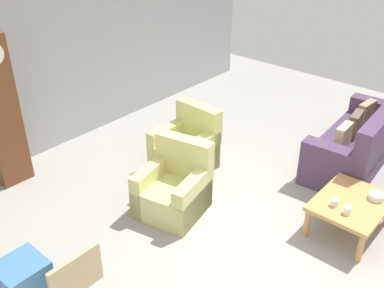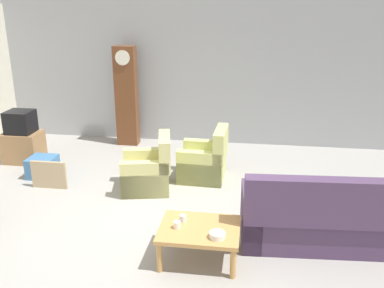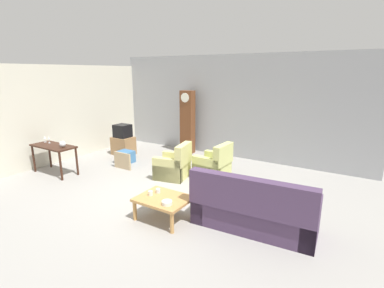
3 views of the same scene
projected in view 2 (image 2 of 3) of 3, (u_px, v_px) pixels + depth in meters
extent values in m
plane|color=#999691|center=(161.00, 219.00, 6.12)|extent=(10.40, 10.40, 0.00)
cube|color=#9EA0A5|center=(195.00, 68.00, 8.96)|extent=(8.40, 0.16, 3.20)
cube|color=#4C3856|center=(323.00, 226.00, 5.49)|extent=(2.15, 0.98, 0.44)
cube|color=#4C3856|center=(334.00, 203.00, 4.98)|extent=(2.11, 0.35, 0.60)
cube|color=#4C3856|center=(251.00, 215.00, 5.52)|extent=(0.30, 0.85, 0.68)
cube|color=#9E8966|center=(364.00, 198.00, 5.37)|extent=(0.37, 0.15, 0.36)
cube|color=brown|center=(325.00, 197.00, 5.41)|extent=(0.37, 0.18, 0.36)
cube|color=#C6B284|center=(287.00, 195.00, 5.44)|extent=(0.36, 0.13, 0.36)
cube|color=#CCC67A|center=(146.00, 178.00, 7.01)|extent=(0.90, 0.90, 0.40)
cube|color=#CCC67A|center=(165.00, 151.00, 6.88)|extent=(0.33, 0.78, 0.52)
cube|color=#CCC67A|center=(146.00, 165.00, 7.26)|extent=(0.78, 0.31, 0.60)
cube|color=#CCC67A|center=(145.00, 180.00, 6.69)|extent=(0.78, 0.31, 0.60)
cube|color=#CBD07A|center=(202.00, 167.00, 7.43)|extent=(0.79, 0.79, 0.40)
cube|color=#CBD07A|center=(221.00, 144.00, 7.23)|extent=(0.21, 0.77, 0.52)
cube|color=#CBD07A|center=(205.00, 156.00, 7.68)|extent=(0.77, 0.19, 0.60)
cube|color=#CBD07A|center=(199.00, 169.00, 7.12)|extent=(0.77, 0.19, 0.60)
cube|color=tan|center=(200.00, 229.00, 5.07)|extent=(0.96, 0.76, 0.05)
cylinder|color=tan|center=(159.00, 257.00, 4.90)|extent=(0.07, 0.07, 0.37)
cylinder|color=tan|center=(233.00, 264.00, 4.78)|extent=(0.07, 0.07, 0.37)
cylinder|color=tan|center=(170.00, 228.00, 5.50)|extent=(0.07, 0.07, 0.37)
cylinder|color=tan|center=(236.00, 233.00, 5.39)|extent=(0.07, 0.07, 0.37)
cube|color=brown|center=(127.00, 96.00, 8.91)|extent=(0.44, 0.28, 2.09)
cylinder|color=silver|center=(122.00, 58.00, 8.50)|extent=(0.30, 0.02, 0.30)
cube|color=#997047|center=(24.00, 147.00, 8.17)|extent=(0.68, 0.52, 0.59)
cube|color=black|center=(20.00, 122.00, 8.00)|extent=(0.48, 0.44, 0.42)
cube|color=tan|center=(49.00, 175.00, 7.04)|extent=(0.60, 0.05, 0.47)
cube|color=teal|center=(43.00, 167.00, 7.52)|extent=(0.46, 0.45, 0.35)
cylinder|color=white|center=(177.00, 225.00, 5.04)|extent=(0.08, 0.08, 0.09)
cylinder|color=silver|center=(183.00, 218.00, 5.19)|extent=(0.08, 0.08, 0.08)
cylinder|color=white|center=(217.00, 235.00, 4.84)|extent=(0.19, 0.19, 0.07)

